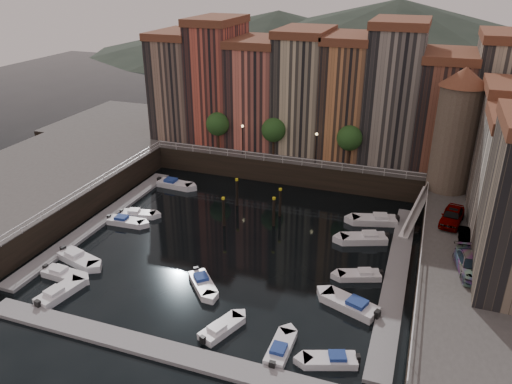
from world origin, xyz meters
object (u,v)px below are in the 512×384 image
at_px(gangway, 416,210).
at_px(boat_left_1, 78,259).
at_px(car_c, 470,265).
at_px(mooring_pilings, 254,205).
at_px(car_a, 452,217).
at_px(car_b, 467,240).
at_px(corner_tower, 457,128).
at_px(boat_left_2, 125,221).
at_px(boat_left_0, 63,274).

relative_size(gangway, boat_left_1, 1.65).
bearing_deg(car_c, mooring_pilings, 147.75).
bearing_deg(car_a, car_b, -62.26).
height_order(gangway, car_b, car_b).
xyz_separation_m(boat_left_1, car_a, (33.67, 14.40, 3.42)).
xyz_separation_m(corner_tower, boat_left_2, (-33.20, -15.01, -9.86)).
xyz_separation_m(mooring_pilings, car_a, (20.80, -0.09, 2.15)).
distance_m(mooring_pilings, boat_left_1, 19.42).
bearing_deg(mooring_pilings, gangway, 13.82).
height_order(corner_tower, car_c, corner_tower).
bearing_deg(boat_left_1, mooring_pilings, 64.13).
distance_m(gangway, boat_left_2, 32.11).
height_order(gangway, boat_left_0, gangway).
xyz_separation_m(gangway, mooring_pilings, (-17.38, -4.28, -0.27)).
bearing_deg(boat_left_1, corner_tower, 50.81).
bearing_deg(corner_tower, boat_left_0, -141.62).
height_order(boat_left_0, boat_left_1, boat_left_1).
height_order(boat_left_2, car_c, car_c).
bearing_deg(corner_tower, boat_left_2, -155.68).
xyz_separation_m(gangway, boat_left_2, (-30.30, -10.51, -1.58)).
height_order(corner_tower, car_b, corner_tower).
bearing_deg(boat_left_0, car_c, 17.20).
xyz_separation_m(boat_left_1, boat_left_2, (-0.04, 8.25, -0.04)).
bearing_deg(boat_left_1, boat_left_2, 106.07).
bearing_deg(corner_tower, boat_left_1, -144.95).
distance_m(corner_tower, mooring_pilings, 23.69).
relative_size(car_a, car_c, 0.92).
bearing_deg(boat_left_0, car_a, 30.76).
xyz_separation_m(corner_tower, car_a, (0.52, -8.86, -6.39)).
distance_m(boat_left_1, car_b, 36.61).
distance_m(boat_left_2, car_c, 35.40).
xyz_separation_m(boat_left_0, car_a, (33.26, 17.07, 3.46)).
distance_m(boat_left_2, car_b, 35.25).
xyz_separation_m(corner_tower, mooring_pilings, (-20.28, -8.78, -8.54)).
xyz_separation_m(corner_tower, gangway, (-2.90, -4.50, -8.28)).
height_order(gangway, mooring_pilings, gangway).
distance_m(boat_left_1, car_c, 35.73).
height_order(mooring_pilings, car_b, car_b).
bearing_deg(boat_left_2, mooring_pilings, 22.59).
distance_m(boat_left_0, boat_left_1, 2.71).
distance_m(gangway, boat_left_0, 36.78).
distance_m(mooring_pilings, boat_left_2, 14.40).
relative_size(corner_tower, car_c, 2.69).
bearing_deg(mooring_pilings, car_a, -0.24).
bearing_deg(boat_left_2, boat_left_1, -92.84).
bearing_deg(corner_tower, mooring_pilings, -156.61).
height_order(car_a, car_b, car_a).
relative_size(corner_tower, boat_left_0, 3.08).
height_order(gangway, car_c, car_c).
bearing_deg(car_b, gangway, 119.12).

